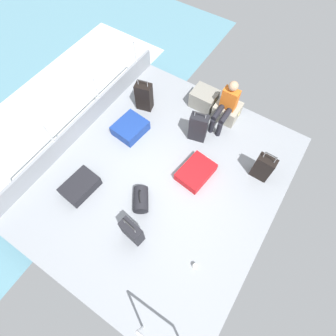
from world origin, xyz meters
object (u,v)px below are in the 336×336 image
at_px(cargo_crate_0, 204,99).
at_px(suitcase_5, 198,127).
at_px(suitcase_2, 196,172).
at_px(suitcase_3, 263,168).
at_px(duffel_bag, 141,199).
at_px(suitcase_4, 80,186).
at_px(paper_cup, 195,266).
at_px(suitcase_0, 144,97).
at_px(suitcase_1, 132,231).
at_px(suitcase_6, 130,128).
at_px(cargo_crate_1, 227,111).
at_px(passenger_seated, 226,105).

distance_m(cargo_crate_0, suitcase_5, 0.98).
relative_size(suitcase_2, suitcase_5, 0.99).
xyz_separation_m(suitcase_3, duffel_bag, (-1.66, -1.79, -0.17)).
bearing_deg(suitcase_4, paper_cup, -0.95).
bearing_deg(suitcase_0, suitcase_2, -25.45).
bearing_deg(suitcase_4, suitcase_3, 37.96).
distance_m(suitcase_0, paper_cup, 3.74).
bearing_deg(paper_cup, suitcase_3, 85.00).
bearing_deg(suitcase_1, suitcase_6, 128.06).
relative_size(suitcase_0, suitcase_6, 1.12).
bearing_deg(suitcase_2, suitcase_4, -138.98).
xyz_separation_m(cargo_crate_1, suitcase_1, (-0.14, -3.38, 0.07)).
relative_size(cargo_crate_1, suitcase_4, 0.78).
height_order(suitcase_5, duffel_bag, suitcase_5).
bearing_deg(passenger_seated, cargo_crate_1, 90.00).
bearing_deg(duffel_bag, suitcase_2, 62.43).
relative_size(cargo_crate_0, suitcase_4, 0.81).
bearing_deg(suitcase_0, passenger_seated, 19.05).
bearing_deg(suitcase_3, suitcase_0, 175.87).
distance_m(suitcase_1, paper_cup, 1.23).
xyz_separation_m(suitcase_1, paper_cup, (1.21, 0.14, -0.22)).
bearing_deg(suitcase_3, cargo_crate_0, 151.28).
bearing_deg(passenger_seated, suitcase_1, -92.43).
relative_size(suitcase_2, duffel_bag, 1.45).
distance_m(suitcase_3, duffel_bag, 2.45).
height_order(suitcase_1, duffel_bag, suitcase_1).
height_order(suitcase_3, suitcase_6, suitcase_3).
relative_size(suitcase_1, suitcase_6, 0.93).
bearing_deg(cargo_crate_0, suitcase_2, -65.32).
height_order(cargo_crate_0, suitcase_2, cargo_crate_0).
relative_size(cargo_crate_0, suitcase_1, 0.88).
bearing_deg(cargo_crate_0, paper_cup, -62.87).
relative_size(suitcase_5, duffel_bag, 1.46).
xyz_separation_m(suitcase_1, duffel_bag, (-0.26, 0.60, -0.12)).
xyz_separation_m(suitcase_4, suitcase_6, (-0.02, 1.67, 0.01)).
height_order(passenger_seated, suitcase_5, passenger_seated).
xyz_separation_m(suitcase_0, suitcase_5, (1.46, -0.09, 0.01)).
relative_size(suitcase_5, suitcase_6, 1.11).
xyz_separation_m(suitcase_6, duffel_bag, (1.19, -1.25, 0.02)).
xyz_separation_m(suitcase_0, suitcase_3, (2.99, -0.22, -0.03)).
bearing_deg(cargo_crate_0, suitcase_6, -121.84).
xyz_separation_m(cargo_crate_0, suitcase_5, (0.34, -0.90, 0.15)).
height_order(passenger_seated, suitcase_1, passenger_seated).
bearing_deg(suitcase_6, suitcase_5, 26.77).
distance_m(suitcase_5, suitcase_6, 1.49).
relative_size(suitcase_1, suitcase_5, 0.84).
distance_m(cargo_crate_0, suitcase_4, 3.37).
distance_m(suitcase_0, suitcase_2, 2.13).
distance_m(cargo_crate_1, suitcase_1, 3.39).
xyz_separation_m(cargo_crate_1, paper_cup, (1.07, -3.25, -0.14)).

